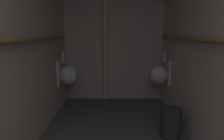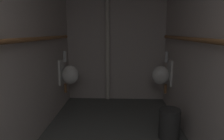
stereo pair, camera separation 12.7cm
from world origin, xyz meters
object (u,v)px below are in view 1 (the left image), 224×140
object	(u,v)px
urinal_left_mid	(67,74)
waste_bin	(170,123)
urinal_right_mid	(159,74)
standpipe_back_wall	(105,36)

from	to	relation	value
urinal_left_mid	waste_bin	world-z (taller)	urinal_left_mid
waste_bin	urinal_right_mid	bearing A→B (deg)	85.14
standpipe_back_wall	waste_bin	world-z (taller)	standpipe_back_wall
waste_bin	standpipe_back_wall	bearing A→B (deg)	121.23
urinal_right_mid	standpipe_back_wall	bearing A→B (deg)	156.33
urinal_left_mid	waste_bin	bearing A→B (deg)	-33.24
urinal_right_mid	waste_bin	bearing A→B (deg)	-94.86
urinal_left_mid	standpipe_back_wall	world-z (taller)	standpipe_back_wall
urinal_left_mid	standpipe_back_wall	size ratio (longest dim) A/B	0.30
urinal_left_mid	urinal_right_mid	xyz separation A→B (m)	(1.65, 0.03, 0.00)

